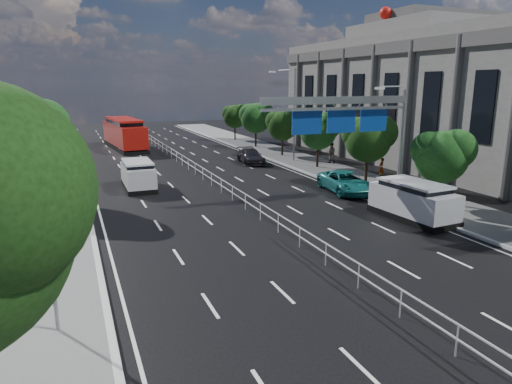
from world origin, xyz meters
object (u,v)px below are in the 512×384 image
overhead_gantry (353,116)px  near_car_dark (126,134)px  parked_car_dark (251,156)px  parked_car_teal (345,182)px  pedestrian_b (331,153)px  pedestrian_a (381,168)px  toilet_sign (32,246)px  near_car_silver (124,144)px  white_minivan (138,175)px  red_bus (124,133)px  silver_minivan (413,201)px

overhead_gantry → near_car_dark: 41.53m
parked_car_dark → parked_car_teal: bearing=-76.6°
parked_car_teal → pedestrian_b: 11.56m
parked_car_teal → pedestrian_a: (5.10, 2.64, 0.22)m
toilet_sign → near_car_dark: bearing=80.5°
overhead_gantry → parked_car_dark: (-0.24, 16.69, -4.92)m
parked_car_dark → toilet_sign: bearing=-117.1°
near_car_dark → parked_car_teal: 38.89m
near_car_dark → near_car_silver: bearing=75.8°
near_car_silver → parked_car_teal: near_car_silver is taller
near_car_dark → pedestrian_b: (15.91, -26.99, 0.27)m
white_minivan → pedestrian_a: 19.09m
toilet_sign → red_bus: (7.33, 42.15, -1.09)m
near_car_dark → parked_car_dark: size_ratio=1.10×
near_car_silver → pedestrian_b: size_ratio=2.26×
parked_car_dark → pedestrian_b: 7.74m
overhead_gantry → pedestrian_b: bearing=63.3°
white_minivan → pedestrian_a: size_ratio=2.94×
silver_minivan → pedestrian_b: 18.28m
red_bus → pedestrian_b: size_ratio=6.18×
white_minivan → near_car_dark: 30.70m
overhead_gantry → silver_minivan: overhead_gantry is taller
pedestrian_b → silver_minivan: bearing=100.2°
pedestrian_a → toilet_sign: bearing=5.6°
silver_minivan → pedestrian_a: bearing=58.0°
overhead_gantry → toilet_sign: bearing=-150.4°
parked_car_teal → pedestrian_b: pedestrian_b is taller
near_car_dark → parked_car_dark: (9.01, -23.51, -0.17)m
overhead_gantry → near_car_silver: 32.70m
silver_minivan → near_car_silver: bearing=105.1°
white_minivan → near_car_silver: bearing=86.7°
parked_car_teal → silver_minivan: bearing=-84.3°
toilet_sign → near_car_silver: size_ratio=0.98×
near_car_dark → pedestrian_a: (15.91, -34.72, 0.10)m
white_minivan → silver_minivan: (13.41, -13.94, 0.05)m
toilet_sign → pedestrian_b: 33.73m
toilet_sign → overhead_gantry: (17.69, 10.05, 2.66)m
silver_minivan → pedestrian_b: bearing=69.5°
silver_minivan → pedestrian_b: size_ratio=2.74×
near_car_dark → toilet_sign: bearing=74.2°
toilet_sign → parked_car_dark: 32.02m
white_minivan → near_car_silver: (1.39, 20.93, -0.26)m
white_minivan → red_bus: (1.60, 22.46, 0.84)m
red_bus → parked_car_teal: 31.61m
silver_minivan → white_minivan: bearing=130.0°
near_car_silver → pedestrian_a: bearing=121.9°
near_car_dark → pedestrian_b: pedestrian_b is taller
near_car_silver → parked_car_dark: (10.35, -13.87, -0.07)m
red_bus → parked_car_dark: bearing=-62.3°
red_bus → pedestrian_a: size_ratio=7.44×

